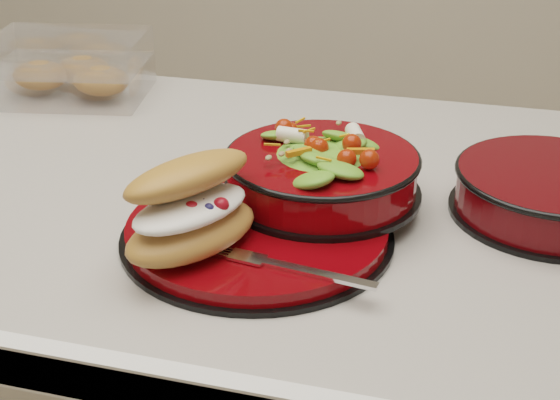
% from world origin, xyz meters
% --- Properties ---
extents(dinner_plate, '(0.29, 0.29, 0.02)m').
position_xyz_m(dinner_plate, '(0.16, -0.13, 0.91)').
color(dinner_plate, black).
rests_on(dinner_plate, island_counter).
extents(salad_bowl, '(0.23, 0.23, 0.09)m').
position_xyz_m(salad_bowl, '(0.21, -0.04, 0.96)').
color(salad_bowl, black).
rests_on(salad_bowl, dinner_plate).
extents(croissant, '(0.15, 0.18, 0.09)m').
position_xyz_m(croissant, '(0.11, -0.20, 0.96)').
color(croissant, '#A76C33').
rests_on(croissant, dinner_plate).
extents(fork, '(0.15, 0.04, 0.00)m').
position_xyz_m(fork, '(0.22, -0.21, 0.92)').
color(fork, silver).
rests_on(fork, dinner_plate).
extents(pastry_box, '(0.26, 0.21, 0.09)m').
position_xyz_m(pastry_box, '(-0.27, 0.24, 0.94)').
color(pastry_box, white).
rests_on(pastry_box, island_counter).
extents(extra_bowl, '(0.23, 0.23, 0.05)m').
position_xyz_m(extra_bowl, '(0.46, 0.01, 0.93)').
color(extra_bowl, black).
rests_on(extra_bowl, island_counter).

